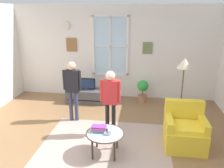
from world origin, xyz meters
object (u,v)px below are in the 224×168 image
(person_red_shirt, at_px, (110,96))
(floor_lamp, at_px, (184,70))
(cup, at_px, (110,132))
(person_black_shirt, at_px, (72,85))
(armchair, at_px, (185,131))
(tv_stand, at_px, (87,96))
(coffee_table, at_px, (105,134))
(potted_plant_by_window, at_px, (143,90))
(book_stack, at_px, (99,129))
(remote_near_books, at_px, (108,131))
(television, at_px, (86,84))

(person_red_shirt, height_order, floor_lamp, floor_lamp)
(cup, xyz_separation_m, person_black_shirt, (-1.09, 1.33, 0.43))
(armchair, relative_size, floor_lamp, 0.53)
(tv_stand, relative_size, coffee_table, 1.64)
(tv_stand, distance_m, person_red_shirt, 2.10)
(person_black_shirt, bearing_deg, potted_plant_by_window, 41.12)
(tv_stand, height_order, cup, cup)
(tv_stand, distance_m, cup, 2.74)
(person_black_shirt, bearing_deg, coffee_table, -52.28)
(tv_stand, relative_size, person_black_shirt, 0.79)
(book_stack, height_order, person_black_shirt, person_black_shirt)
(tv_stand, height_order, coffee_table, coffee_table)
(armchair, bearing_deg, cup, -158.85)
(cup, relative_size, remote_near_books, 0.73)
(armchair, bearing_deg, coffee_table, -161.93)
(person_red_shirt, bearing_deg, potted_plant_by_window, 71.44)
(television, bearing_deg, person_red_shirt, -61.32)
(armchair, distance_m, book_stack, 1.69)
(floor_lamp, bearing_deg, coffee_table, -140.80)
(cup, relative_size, person_black_shirt, 0.07)
(person_red_shirt, distance_m, floor_lamp, 1.66)
(coffee_table, distance_m, person_red_shirt, 0.87)
(book_stack, relative_size, person_black_shirt, 0.18)
(armchair, height_order, book_stack, armchair)
(coffee_table, height_order, cup, cup)
(armchair, distance_m, person_black_shirt, 2.67)
(floor_lamp, bearing_deg, person_red_shirt, -161.39)
(tv_stand, relative_size, remote_near_books, 8.29)
(book_stack, bearing_deg, armchair, 15.17)
(television, height_order, person_red_shirt, person_red_shirt)
(potted_plant_by_window, bearing_deg, book_stack, -106.42)
(cup, xyz_separation_m, floor_lamp, (1.41, 1.28, 0.87))
(television, relative_size, person_red_shirt, 0.36)
(potted_plant_by_window, bearing_deg, remote_near_books, -103.03)
(television, relative_size, remote_near_books, 3.64)
(coffee_table, xyz_separation_m, floor_lamp, (1.51, 1.23, 0.95))
(cup, relative_size, person_red_shirt, 0.07)
(television, height_order, coffee_table, television)
(remote_near_books, xyz_separation_m, person_red_shirt, (-0.06, 0.66, 0.44))
(coffee_table, distance_m, cup, 0.14)
(coffee_table, distance_m, floor_lamp, 2.17)
(book_stack, xyz_separation_m, person_black_shirt, (-0.87, 1.22, 0.43))
(potted_plant_by_window, bearing_deg, television, -170.80)
(television, height_order, armchair, armchair)
(television, height_order, person_black_shirt, person_black_shirt)
(coffee_table, xyz_separation_m, potted_plant_by_window, (0.67, 2.72, -0.04))
(television, distance_m, armchair, 3.15)
(person_black_shirt, distance_m, floor_lamp, 2.53)
(book_stack, relative_size, floor_lamp, 0.17)
(cup, bearing_deg, floor_lamp, 42.36)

